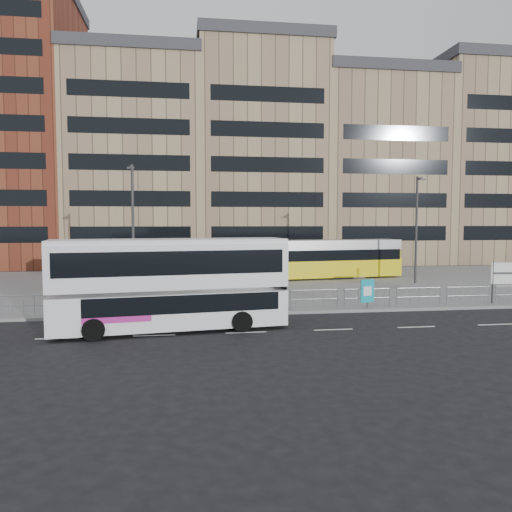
{
  "coord_description": "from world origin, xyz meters",
  "views": [
    {
      "loc": [
        -4.64,
        -25.65,
        4.93
      ],
      "look_at": [
        -0.13,
        6.0,
        2.69
      ],
      "focal_mm": 35.0,
      "sensor_mm": 36.0,
      "label": 1
    }
  ],
  "objects": [
    {
      "name": "plaza",
      "position": [
        0.0,
        12.0,
        0.07
      ],
      "size": [
        64.0,
        24.0,
        0.15
      ],
      "primitive_type": "cube",
      "color": "slate",
      "rests_on": "ground"
    },
    {
      "name": "traffic_light_west",
      "position": [
        -9.43,
        2.12,
        2.12
      ],
      "size": [
        0.22,
        0.24,
        3.1
      ],
      "rotation": [
        0.0,
        0.0,
        0.31
      ],
      "color": "#2D2D30",
      "rests_on": "plaza"
    },
    {
      "name": "tram",
      "position": [
        -0.08,
        13.77,
        1.76
      ],
      "size": [
        27.31,
        6.28,
        3.21
      ],
      "rotation": [
        0.0,
        0.0,
        0.14
      ],
      "color": "yellow",
      "rests_on": "plaza"
    },
    {
      "name": "lamp_post_east",
      "position": [
        12.99,
        10.55,
        4.62
      ],
      "size": [
        0.45,
        1.04,
        8.2
      ],
      "color": "#2D2D30",
      "rests_on": "plaza"
    },
    {
      "name": "ad_panel",
      "position": [
        5.26,
        0.4,
        1.07
      ],
      "size": [
        0.83,
        0.27,
        1.57
      ],
      "rotation": [
        0.0,
        0.0,
        0.26
      ],
      "color": "#2D2D30",
      "rests_on": "plaza"
    },
    {
      "name": "kerb",
      "position": [
        0.0,
        0.05,
        0.07
      ],
      "size": [
        64.0,
        0.25,
        0.17
      ],
      "primitive_type": "cube",
      "color": "gray",
      "rests_on": "ground"
    },
    {
      "name": "lamp_post_west",
      "position": [
        -8.04,
        8.08,
        4.77
      ],
      "size": [
        0.45,
        1.04,
        8.48
      ],
      "color": "#2D2D30",
      "rests_on": "plaza"
    },
    {
      "name": "station_sign",
      "position": [
        13.98,
        0.8,
        1.8
      ],
      "size": [
        2.07,
        0.33,
        2.38
      ],
      "rotation": [
        0.0,
        0.0,
        -0.12
      ],
      "color": "#2D2D30",
      "rests_on": "plaza"
    },
    {
      "name": "pedestrian_barrier",
      "position": [
        2.0,
        0.5,
        0.98
      ],
      "size": [
        32.07,
        0.07,
        1.1
      ],
      "color": "gray",
      "rests_on": "plaza"
    },
    {
      "name": "building_row",
      "position": [
        1.55,
        34.27,
        12.91
      ],
      "size": [
        70.4,
        18.4,
        31.2
      ],
      "color": "brown",
      "rests_on": "ground"
    },
    {
      "name": "double_decker_bus",
      "position": [
        -5.3,
        -3.1,
        2.23
      ],
      "size": [
        10.55,
        3.7,
        4.13
      ],
      "rotation": [
        0.0,
        0.0,
        0.13
      ],
      "color": "white",
      "rests_on": "ground"
    },
    {
      "name": "ground",
      "position": [
        0.0,
        0.0,
        0.0
      ],
      "size": [
        120.0,
        120.0,
        0.0
      ],
      "primitive_type": "plane",
      "color": "black",
      "rests_on": "ground"
    },
    {
      "name": "road_markings",
      "position": [
        1.0,
        -4.0,
        0.01
      ],
      "size": [
        62.0,
        0.12,
        0.01
      ],
      "primitive_type": "cube",
      "color": "white",
      "rests_on": "ground"
    },
    {
      "name": "pedestrian",
      "position": [
        -2.75,
        8.48,
        1.08
      ],
      "size": [
        0.57,
        0.75,
        1.86
      ],
      "primitive_type": "imported",
      "rotation": [
        0.0,
        0.0,
        1.37
      ],
      "color": "black",
      "rests_on": "plaza"
    }
  ]
}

